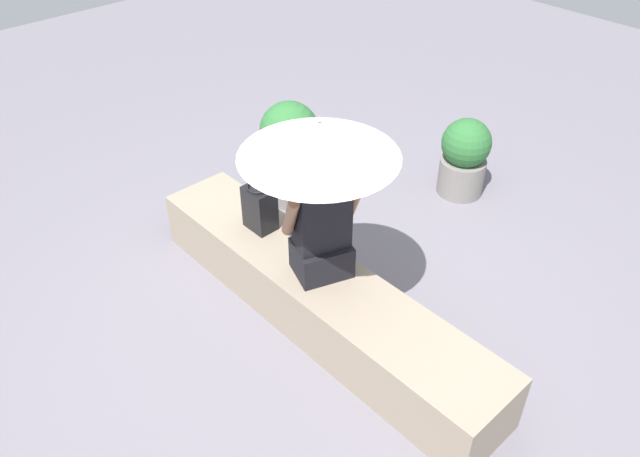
{
  "coord_description": "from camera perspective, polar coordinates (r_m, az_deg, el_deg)",
  "views": [
    {
      "loc": [
        -2.22,
        2.03,
        3.08
      ],
      "look_at": [
        -0.0,
        -0.02,
        0.77
      ],
      "focal_mm": 35.3,
      "sensor_mm": 36.0,
      "label": 1
    }
  ],
  "objects": [
    {
      "name": "ground_plane",
      "position": [
        4.3,
        -0.17,
        -8.25
      ],
      "size": [
        14.0,
        14.0,
        0.0
      ],
      "primitive_type": "plane",
      "color": "slate"
    },
    {
      "name": "stone_bench",
      "position": [
        4.15,
        -0.17,
        -6.23
      ],
      "size": [
        2.8,
        0.52,
        0.42
      ],
      "primitive_type": "cube",
      "color": "gray",
      "rests_on": "ground"
    },
    {
      "name": "person_seated",
      "position": [
        3.78,
        0.19,
        0.54
      ],
      "size": [
        0.38,
        0.51,
        0.9
      ],
      "color": "black",
      "rests_on": "stone_bench"
    },
    {
      "name": "parasol",
      "position": [
        3.38,
        -0.09,
        8.06
      ],
      "size": [
        0.9,
        0.9,
        1.13
      ],
      "color": "#B7B7BC",
      "rests_on": "stone_bench"
    },
    {
      "name": "handbag_black",
      "position": [
        4.31,
        -5.48,
        1.89
      ],
      "size": [
        0.21,
        0.16,
        0.34
      ],
      "color": "black",
      "rests_on": "stone_bench"
    },
    {
      "name": "planter_near",
      "position": [
        5.45,
        12.95,
        6.37
      ],
      "size": [
        0.41,
        0.41,
        0.69
      ],
      "color": "gray",
      "rests_on": "ground"
    },
    {
      "name": "planter_far",
      "position": [
        5.18,
        -2.74,
        7.2
      ],
      "size": [
        0.48,
        0.48,
        0.88
      ],
      "color": "gray",
      "rests_on": "ground"
    }
  ]
}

